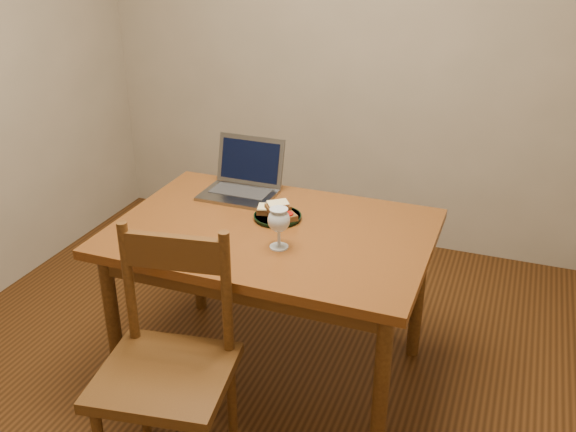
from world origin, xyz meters
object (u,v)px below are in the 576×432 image
(chair, at_px, (166,357))
(table, at_px, (272,247))
(plate, at_px, (278,217))
(milk_glass, at_px, (279,228))
(laptop, at_px, (244,178))

(chair, bearing_deg, table, 69.62)
(plate, bearing_deg, chair, -98.93)
(milk_glass, relative_size, laptop, 0.51)
(chair, bearing_deg, milk_glass, 57.84)
(table, height_order, milk_glass, milk_glass)
(chair, xyz_separation_m, milk_glass, (0.22, 0.52, 0.30))
(plate, xyz_separation_m, laptop, (-0.26, 0.23, 0.05))
(table, xyz_separation_m, milk_glass, (0.09, -0.14, 0.17))
(plate, height_order, laptop, laptop)
(plate, bearing_deg, milk_glass, -67.12)
(plate, distance_m, milk_glass, 0.27)
(plate, height_order, milk_glass, milk_glass)
(laptop, bearing_deg, chair, -81.29)
(chair, height_order, plate, chair)
(chair, distance_m, milk_glass, 0.64)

